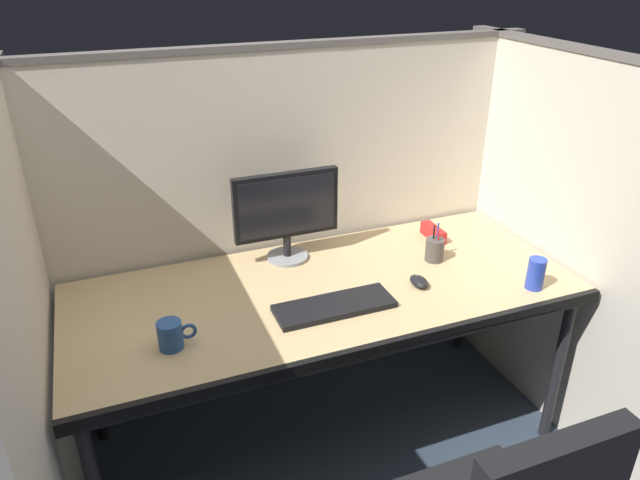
% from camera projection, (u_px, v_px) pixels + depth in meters
% --- Properties ---
extents(cubicle_partition_rear, '(2.21, 0.06, 1.57)m').
position_uv_depth(cubicle_partition_rear, '(287.00, 229.00, 2.58)').
color(cubicle_partition_rear, beige).
rests_on(cubicle_partition_rear, ground).
extents(cubicle_partition_left, '(0.06, 1.41, 1.57)m').
position_uv_depth(cubicle_partition_left, '(34.00, 352.00, 1.80)').
color(cubicle_partition_left, beige).
rests_on(cubicle_partition_left, ground).
extents(cubicle_partition_right, '(0.06, 1.41, 1.57)m').
position_uv_depth(cubicle_partition_right, '(556.00, 244.00, 2.45)').
color(cubicle_partition_right, beige).
rests_on(cubicle_partition_right, ground).
extents(desk, '(1.90, 0.80, 0.74)m').
position_uv_depth(desk, '(326.00, 301.00, 2.25)').
color(desk, tan).
rests_on(desk, ground).
extents(monitor_center, '(0.43, 0.17, 0.37)m').
position_uv_depth(monitor_center, '(286.00, 210.00, 2.35)').
color(monitor_center, gray).
rests_on(monitor_center, desk).
extents(keyboard_main, '(0.43, 0.15, 0.02)m').
position_uv_depth(keyboard_main, '(334.00, 306.00, 2.10)').
color(keyboard_main, black).
rests_on(keyboard_main, desk).
extents(computer_mouse, '(0.06, 0.10, 0.04)m').
position_uv_depth(computer_mouse, '(419.00, 281.00, 2.24)').
color(computer_mouse, black).
rests_on(computer_mouse, desk).
extents(red_stapler, '(0.04, 0.15, 0.06)m').
position_uv_depth(red_stapler, '(433.00, 233.00, 2.60)').
color(red_stapler, red).
rests_on(red_stapler, desk).
extents(coffee_mug, '(0.13, 0.08, 0.09)m').
position_uv_depth(coffee_mug, '(171.00, 335.00, 1.88)').
color(coffee_mug, '#264C8C').
rests_on(coffee_mug, desk).
extents(pen_cup, '(0.08, 0.08, 0.16)m').
position_uv_depth(pen_cup, '(435.00, 249.00, 2.41)').
color(pen_cup, '#4C4742').
rests_on(pen_cup, desk).
extents(soda_can, '(0.07, 0.07, 0.12)m').
position_uv_depth(soda_can, '(536.00, 274.00, 2.21)').
color(soda_can, '#263FB2').
rests_on(soda_can, desk).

